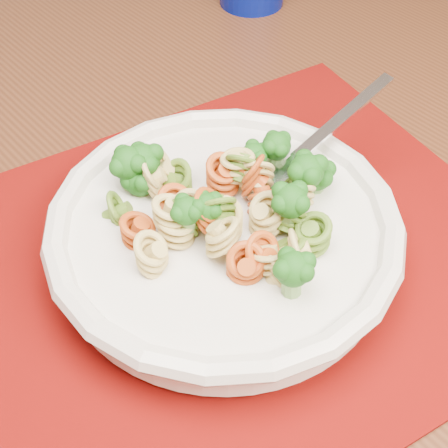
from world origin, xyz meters
TOP-DOWN VIEW (x-y plane):
  - dining_table at (-0.20, 0.56)m, footprint 1.53×1.13m
  - placemat at (-0.15, 0.49)m, footprint 0.51×0.40m
  - pasta_bowl at (-0.14, 0.49)m, footprint 0.28×0.28m
  - pasta_broccoli_heap at (-0.14, 0.49)m, footprint 0.23×0.23m
  - fork at (-0.08, 0.51)m, footprint 0.18×0.04m

SIDE VIEW (x-z plane):
  - dining_table at x=-0.20m, z-range 0.26..0.96m
  - placemat at x=-0.15m, z-range 0.70..0.71m
  - pasta_bowl at x=-0.14m, z-range 0.71..0.76m
  - fork at x=-0.08m, z-range 0.71..0.79m
  - pasta_broccoli_heap at x=-0.14m, z-range 0.72..0.78m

